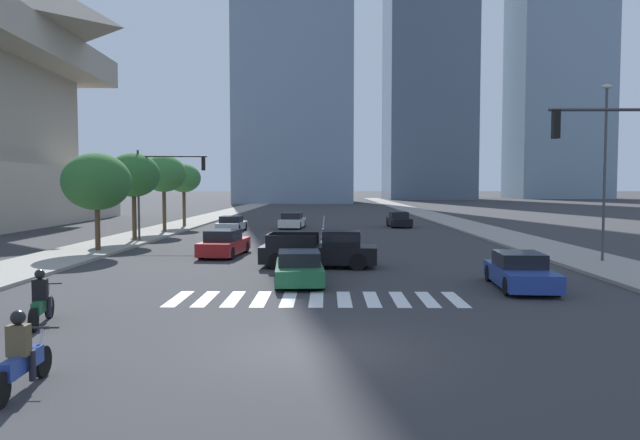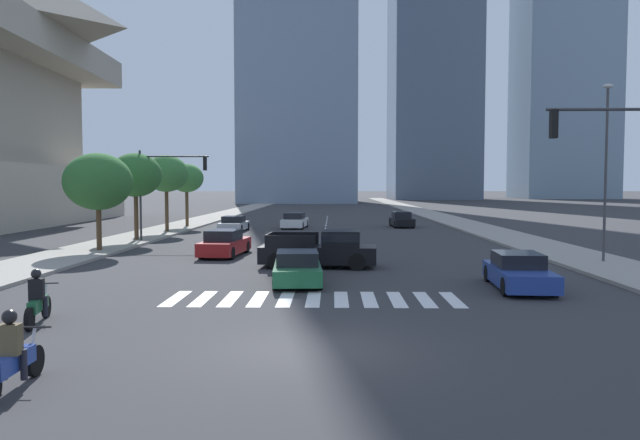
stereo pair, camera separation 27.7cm
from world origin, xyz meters
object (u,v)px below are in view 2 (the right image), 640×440
Objects in this scene: sedan_black_1 at (402,220)px; sedan_silver_2 at (234,224)px; street_tree_second at (136,175)px; street_tree_fourth at (187,178)px; street_tree_third at (166,174)px; sedan_white_3 at (295,221)px; motorcycle_lead at (13,359)px; sedan_blue_5 at (519,272)px; pickup_truck at (324,249)px; sedan_red_0 at (225,244)px; street_lamp_east at (606,160)px; sedan_green_4 at (297,268)px; street_tree_nearest at (98,182)px; motorcycle_trailing at (38,302)px; traffic_signal_far at (166,178)px.

sedan_silver_2 is at bearing -72.19° from sedan_black_1.
street_tree_second reaches higher than street_tree_fourth.
street_tree_third is 1.08× the size of street_tree_fourth.
street_tree_second is 7.17m from street_tree_third.
sedan_silver_2 is at bearing 132.46° from sedan_white_3.
street_tree_fourth is at bearing 90.92° from sedan_white_3.
sedan_blue_5 is (12.38, 10.92, 0.00)m from motorcycle_lead.
pickup_truck is at bearing -168.50° from sedan_white_3.
street_tree_third reaches higher than sedan_red_0.
street_lamp_east is (6.04, 6.74, 4.28)m from sedan_blue_5.
street_tree_fourth is at bearing -89.62° from sedan_black_1.
street_tree_second is at bearing -90.00° from street_tree_third.
motorcycle_lead is 44.34m from sedan_black_1.
sedan_green_4 is (6.65, -25.59, -0.00)m from sedan_silver_2.
sedan_white_3 is at bearing 99.86° from pickup_truck.
pickup_truck is at bearing -43.64° from street_tree_second.
street_tree_fourth reaches higher than sedan_white_3.
street_tree_second is (-7.17, 7.57, 3.73)m from sedan_red_0.
sedan_green_4 is at bearing -22.55° from motorcycle_lead.
sedan_green_4 is 15.66m from street_tree_nearest.
street_tree_third is (-5.02, 30.26, 4.02)m from motorcycle_trailing.
sedan_black_1 is (11.83, 22.10, -0.01)m from sedan_red_0.
sedan_black_1 is at bearing -32.14° from motorcycle_trailing.
traffic_signal_far is 14.02m from street_tree_fourth.
motorcycle_trailing is 0.38× the size of street_tree_second.
sedan_green_4 is (1.96, -29.21, -0.05)m from sedan_white_3.
sedan_white_3 reaches higher than sedan_green_4.
motorcycle_lead is 5.53m from motorcycle_trailing.
sedan_green_4 is at bearing -54.78° from street_tree_second.
street_tree_second is at bearing 49.10° from sedan_red_0.
motorcycle_trailing is 0.40× the size of street_tree_fourth.
sedan_black_1 is 20.76m from street_tree_third.
traffic_signal_far is 0.71× the size of street_lamp_east.
sedan_blue_5 is at bearing -79.91° from motorcycle_trailing.
motorcycle_lead is at bearing -80.31° from street_tree_fourth.
motorcycle_lead is 0.51× the size of sedan_green_4.
traffic_signal_far is at bearing -130.31° from sedan_blue_5.
sedan_green_4 is at bearing -55.55° from motorcycle_trailing.
pickup_truck is at bearing -63.91° from street_tree_fourth.
street_tree_second reaches higher than sedan_blue_5.
sedan_blue_5 is at bearing -131.89° from street_lamp_east.
sedan_red_0 reaches higher than sedan_silver_2.
street_tree_second is 0.96× the size of street_tree_third.
street_tree_fourth is at bearing 7.41° from motorcycle_lead.
street_lamp_east reaches higher than traffic_signal_far.
motorcycle_lead is 1.03× the size of motorcycle_trailing.
street_tree_second is at bearing 157.58° from street_lamp_east.
motorcycle_trailing reaches higher than sedan_blue_5.
street_tree_nearest is at bearing 15.70° from motorcycle_lead.
sedan_blue_5 is at bearing -122.54° from sedan_red_0.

